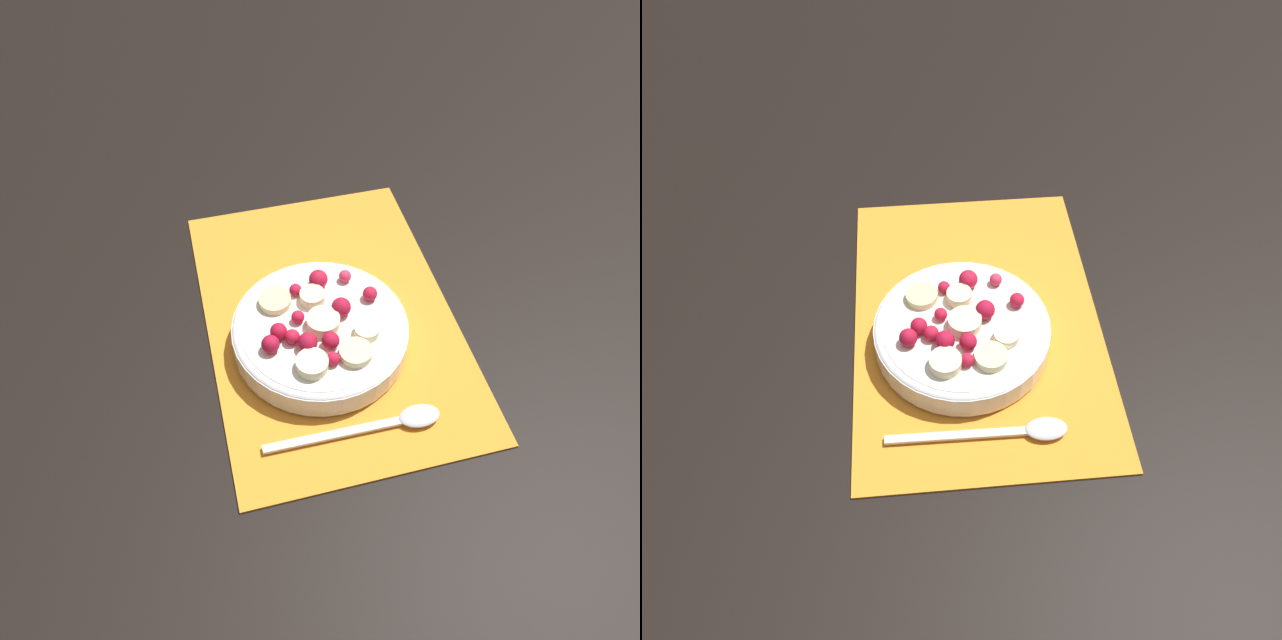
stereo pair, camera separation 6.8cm
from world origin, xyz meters
TOP-DOWN VIEW (x-y plane):
  - ground_plane at (0.00, 0.00)m, footprint 3.00×3.00m
  - placemat at (0.00, 0.00)m, footprint 0.42×0.29m
  - fruit_bowl at (-0.04, 0.02)m, footprint 0.20×0.20m
  - spoon at (-0.16, -0.02)m, footprint 0.03×0.19m

SIDE VIEW (x-z plane):
  - ground_plane at x=0.00m, z-range 0.00..0.00m
  - placemat at x=0.00m, z-range 0.00..0.01m
  - spoon at x=-0.16m, z-range 0.01..0.01m
  - fruit_bowl at x=-0.04m, z-range 0.00..0.05m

